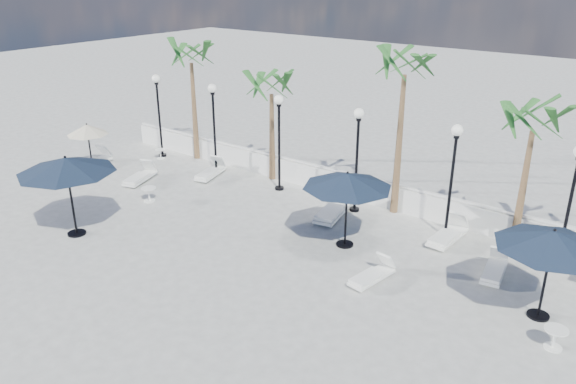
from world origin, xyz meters
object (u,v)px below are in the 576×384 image
Objects in this scene: lounger_4 at (448,234)px; lounger_5 at (494,269)px; lounger_2 at (333,210)px; lounger_6 at (372,275)px; lounger_0 at (91,161)px; parasol_navy_mid at (347,181)px; parasol_navy_left at (66,165)px; lounger_1 at (140,176)px; parasol_cream_small at (87,130)px; parasol_navy_right at (553,240)px; lounger_3 at (211,172)px.

lounger_4 reaches higher than lounger_5.
lounger_5 is (1.94, -1.30, -0.03)m from lounger_4.
lounger_6 is (3.29, -3.04, -0.07)m from lounger_2.
parasol_navy_mid reaches higher than lounger_0.
lounger_4 is 2.34m from lounger_5.
lounger_2 reaches higher than lounger_6.
lounger_5 is at bearing 25.35° from parasol_navy_left.
lounger_1 is at bearing -3.44° from lounger_0.
parasol_navy_left reaches higher than lounger_6.
parasol_cream_small is at bearing 179.57° from lounger_2.
parasol_navy_mid is at bearing -2.77° from lounger_0.
parasol_navy_left is (-12.09, -5.73, 2.24)m from lounger_5.
parasol_navy_right is (1.59, -1.35, 2.00)m from lounger_5.
lounger_1 is at bearing -165.65° from lounger_4.
parasol_navy_mid is 1.32× the size of parasol_cream_small.
lounger_6 is at bearing -8.37° from lounger_0.
lounger_1 is 10.04m from parasol_navy_mid.
parasol_cream_small is at bearing -173.95° from lounger_6.
parasol_navy_right reaches higher than lounger_2.
parasol_navy_left reaches higher than lounger_3.
lounger_1 is 1.02× the size of lounger_3.
lounger_1 reaches higher than lounger_3.
lounger_2 is at bearing 165.20° from parasol_navy_right.
lounger_5 is 1.03× the size of lounger_6.
lounger_1 is at bearing -176.65° from lounger_6.
lounger_6 is at bearing -38.51° from parasol_navy_mid.
lounger_0 is 0.88× the size of lounger_2.
parasol_navy_left is 1.46× the size of parasol_cream_small.
lounger_6 is at bearing -166.26° from parasol_navy_right.
parasol_navy_left is 1.11× the size of parasol_navy_mid.
lounger_2 is 1.32× the size of lounger_5.
lounger_5 is (14.31, 1.23, -0.03)m from lounger_1.
lounger_0 is 0.93× the size of parasol_cream_small.
lounger_4 is 0.69× the size of parasol_navy_mid.
lounger_1 is 14.36m from lounger_5.
lounger_5 is at bearing 12.25° from parasol_navy_mid.
lounger_6 is 0.78× the size of parasol_cream_small.
lounger_1 is 16.02m from parasol_navy_right.
lounger_4 is at bearing -8.06° from lounger_1.
lounger_0 is at bearing -178.75° from parasol_navy_mid.
lounger_0 is 1.19× the size of lounger_6.
parasol_navy_mid is at bearing 32.00° from parasol_navy_left.
lounger_4 is at bearing -2.87° from lounger_2.
parasol_navy_right is at bearing 17.74° from parasol_navy_left.
lounger_0 reaches higher than lounger_4.
lounger_2 is 9.09m from parasol_navy_left.
lounger_4 is at bearing 137.36° from lounger_5.
lounger_1 is at bearing 179.54° from parasol_navy_right.
lounger_3 is 0.68× the size of parasol_navy_right.
parasol_navy_right is at bearing 0.86° from parasol_cream_small.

